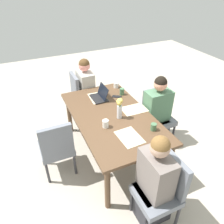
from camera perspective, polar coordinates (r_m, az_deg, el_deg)
The scene contains 19 objects.
ground_plane at distance 3.57m, azimuth -0.00°, elevation -10.61°, with size 10.00×10.00×0.00m, color #B2A899.
dining_table at distance 3.15m, azimuth -0.00°, elevation -1.92°, with size 1.84×1.04×0.74m.
chair_near_left_near at distance 3.65m, azimuth 11.62°, elevation -0.29°, with size 0.44×0.44×0.90m.
person_near_left_near at distance 3.55m, azimuth 11.55°, elevation -0.76°, with size 0.36×0.40×1.19m.
chair_head_right_left_mid at distance 4.18m, azimuth -7.97°, elevation 4.74°, with size 0.44×0.44×0.90m.
person_head_right_left_mid at distance 4.13m, azimuth -6.76°, elevation 4.93°, with size 0.40×0.36×1.19m.
chair_head_left_left_far at distance 2.56m, azimuth 13.13°, elevation -18.88°, with size 0.44×0.44×0.90m.
person_head_left_left_far at distance 2.53m, azimuth 10.95°, elevation -18.22°, with size 0.40×0.36×1.19m.
chair_far_right_near at distance 3.04m, azimuth -14.33°, elevation -8.72°, with size 0.44×0.44×0.90m.
flower_vase at distance 2.95m, azimuth 2.00°, elevation 1.46°, with size 0.09×0.09×0.31m.
placemat_near_left_near at distance 3.24m, azimuth 5.84°, elevation 0.70°, with size 0.36×0.26×0.00m, color beige.
placemat_head_right_left_mid at distance 3.53m, azimuth -3.73°, elevation 3.77°, with size 0.36×0.26×0.00m, color beige.
placemat_head_left_left_far at distance 2.72m, azimuth 4.60°, elevation -6.56°, with size 0.36×0.26×0.00m, color beige.
laptop_head_right_left_mid at distance 3.48m, azimuth -3.17°, elevation 4.18°, with size 0.32×0.22×0.21m.
coffee_mug_near_left at distance 3.60m, azimuth 2.62°, elevation 5.38°, with size 0.07×0.07×0.11m, color #47704C.
coffee_mug_near_right at distance 2.85m, azimuth -1.71°, elevation -3.08°, with size 0.08×0.08×0.10m, color white.
coffee_mug_centre_left at distance 2.85m, azimuth 10.83°, elevation -3.86°, with size 0.08×0.08×0.10m, color #47704C.
coffee_mug_centre_right at distance 3.82m, azimuth 1.06°, elevation 7.07°, with size 0.09×0.09×0.09m, color white.
phone_black at distance 3.55m, azimuth 1.27°, elevation 4.06°, with size 0.15×0.07×0.01m, color black.
Camera 1 is at (-2.33, 1.06, 2.49)m, focal length 34.86 mm.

